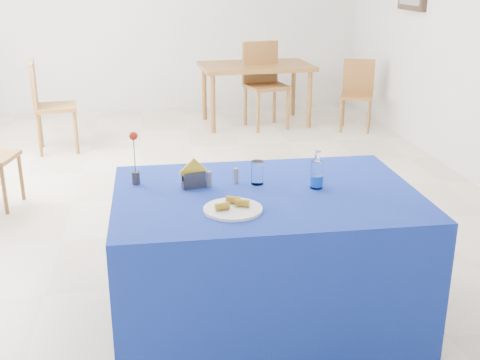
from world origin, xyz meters
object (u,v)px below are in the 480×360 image
(chair_bg_right, at_px, (357,90))
(chair_bg_left, at_px, (264,78))
(water_bottle, at_px, (317,175))
(oak_table, at_px, (256,71))
(chair_win_b, at_px, (46,100))
(plate, at_px, (233,209))
(blue_table, at_px, (265,256))

(chair_bg_right, bearing_deg, chair_bg_left, -172.80)
(water_bottle, relative_size, oak_table, 0.15)
(chair_bg_left, distance_m, chair_win_b, 2.60)
(plate, relative_size, oak_table, 0.21)
(oak_table, bearing_deg, water_bottle, -95.78)
(chair_bg_right, bearing_deg, water_bottle, -89.97)
(chair_bg_left, bearing_deg, blue_table, -113.39)
(blue_table, xyz_separation_m, chair_bg_right, (1.92, 4.05, 0.11))
(blue_table, relative_size, chair_bg_left, 1.54)
(plate, relative_size, blue_table, 0.18)
(plate, height_order, water_bottle, water_bottle)
(plate, xyz_separation_m, chair_bg_left, (1.02, 4.58, -0.17))
(water_bottle, distance_m, chair_win_b, 4.08)
(chair_win_b, bearing_deg, water_bottle, -158.91)
(water_bottle, bearing_deg, blue_table, -176.00)
(oak_table, relative_size, chair_win_b, 1.45)
(plate, distance_m, chair_bg_right, 4.79)
(chair_win_b, bearing_deg, chair_bg_left, -80.67)
(chair_bg_left, bearing_deg, oak_table, 108.80)
(chair_bg_right, bearing_deg, blue_table, -93.18)
(water_bottle, distance_m, chair_bg_left, 4.36)
(chair_bg_right, bearing_deg, plate, -94.23)
(water_bottle, distance_m, chair_bg_right, 4.36)
(chair_win_b, bearing_deg, plate, -166.65)
(blue_table, distance_m, oak_table, 4.54)
(blue_table, height_order, chair_bg_left, chair_bg_left)
(water_bottle, xyz_separation_m, chair_win_b, (-1.96, 3.57, -0.27))
(chair_bg_left, xyz_separation_m, chair_win_b, (-2.48, -0.76, -0.04))
(plate, distance_m, blue_table, 0.50)
(oak_table, xyz_separation_m, chair_bg_left, (0.08, -0.13, -0.08))
(blue_table, height_order, water_bottle, water_bottle)
(blue_table, height_order, chair_win_b, chair_win_b)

